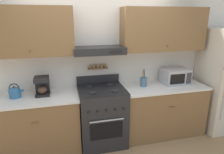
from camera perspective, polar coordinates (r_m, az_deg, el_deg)
name	(u,v)px	position (r m, az deg, el deg)	size (l,w,h in m)	color
ground_plane	(106,152)	(3.42, -1.63, -20.57)	(16.00, 16.00, 0.00)	#937551
wall_back	(101,53)	(3.38, -3.30, 7.00)	(5.20, 0.46, 2.55)	silver
counter_left	(39,124)	(3.43, -20.17, -12.45)	(1.28, 0.67, 0.91)	brown
counter_right	(162,109)	(3.80, 14.03, -8.94)	(1.48, 0.67, 0.91)	brown
stove_range	(102,115)	(3.41, -2.84, -10.93)	(0.74, 0.72, 1.10)	#232326
refrigerator	(222,80)	(4.25, 29.00, -0.81)	(0.74, 0.76, 1.88)	beige
tea_kettle	(15,92)	(3.32, -26.03, -3.87)	(0.22, 0.17, 0.22)	teal
coffee_maker	(42,86)	(3.26, -19.31, -2.33)	(0.21, 0.23, 0.29)	black
microwave	(175,76)	(3.78, 17.56, 0.26)	(0.46, 0.36, 0.27)	#ADAFB5
utensil_crock	(143,82)	(3.50, 8.97, -1.31)	(0.12, 0.12, 0.31)	slate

